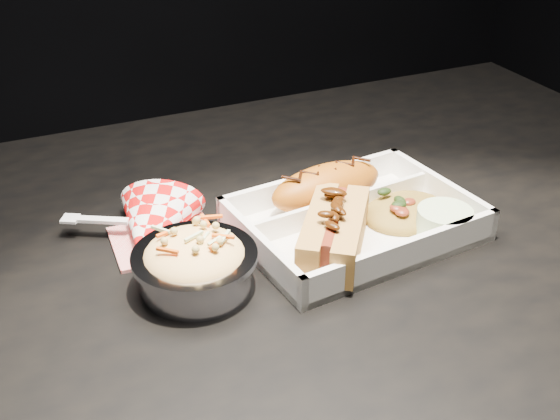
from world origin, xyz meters
The scene contains 8 objects.
dining_table centered at (0.00, 0.00, 0.66)m, with size 1.20×0.80×0.75m.
food_tray centered at (0.08, -0.01, 0.76)m, with size 0.27×0.21×0.04m.
fried_pastry centered at (0.07, 0.04, 0.78)m, with size 0.14×0.06×0.05m, color #B15A11.
hotdog centered at (0.04, -0.04, 0.78)m, with size 0.13×0.15×0.06m.
fried_rice_mound centered at (0.14, -0.02, 0.77)m, with size 0.10×0.09×0.03m, color olive.
cupcake_liner centered at (0.16, -0.06, 0.77)m, with size 0.06×0.06×0.03m, color beige.
foil_coleslaw_cup centered at (-0.11, -0.04, 0.78)m, with size 0.12×0.12×0.07m.
napkin_fork centered at (-0.13, 0.07, 0.77)m, with size 0.16×0.14×0.10m.
Camera 1 is at (-0.27, -0.58, 1.17)m, focal length 45.00 mm.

